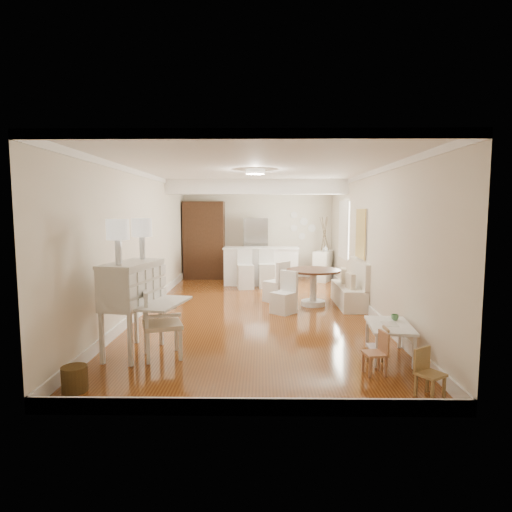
{
  "coord_description": "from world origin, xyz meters",
  "views": [
    {
      "loc": [
        0.12,
        -8.56,
        2.04
      ],
      "look_at": [
        0.0,
        0.3,
        1.09
      ],
      "focal_mm": 30.0,
      "sensor_mm": 36.0,
      "label": 1
    }
  ],
  "objects_px": {
    "gustavian_armchair": "(162,323)",
    "kids_chair_c": "(430,373)",
    "kids_chair_a": "(375,353)",
    "bar_stool_right": "(267,269)",
    "wicker_basket": "(75,379)",
    "fridge": "(268,249)",
    "pantry_cabinet": "(204,240)",
    "bar_stool_left": "(245,270)",
    "kids_chair_b": "(377,346)",
    "dining_table": "(313,287)",
    "slip_chair_far": "(276,281)",
    "breakfast_counter": "(261,266)",
    "kids_table": "(389,341)",
    "sideboard": "(324,266)",
    "slip_chair_near": "(284,292)",
    "secretary_bureau": "(133,308)"
  },
  "relations": [
    {
      "from": "secretary_bureau",
      "to": "wicker_basket",
      "type": "relative_size",
      "value": 4.6
    },
    {
      "from": "slip_chair_far",
      "to": "secretary_bureau",
      "type": "bearing_deg",
      "value": 9.9
    },
    {
      "from": "slip_chair_near",
      "to": "slip_chair_far",
      "type": "xyz_separation_m",
      "value": [
        -0.11,
        1.1,
        0.04
      ]
    },
    {
      "from": "slip_chair_far",
      "to": "breakfast_counter",
      "type": "xyz_separation_m",
      "value": [
        -0.35,
        2.2,
        0.06
      ]
    },
    {
      "from": "slip_chair_far",
      "to": "bar_stool_left",
      "type": "xyz_separation_m",
      "value": [
        -0.75,
        1.55,
        0.05
      ]
    },
    {
      "from": "slip_chair_near",
      "to": "dining_table",
      "type": "bearing_deg",
      "value": 87.23
    },
    {
      "from": "slip_chair_far",
      "to": "breakfast_counter",
      "type": "height_order",
      "value": "breakfast_counter"
    },
    {
      "from": "pantry_cabinet",
      "to": "fridge",
      "type": "xyz_separation_m",
      "value": [
        1.9,
        -0.03,
        -0.25
      ]
    },
    {
      "from": "kids_table",
      "to": "slip_chair_far",
      "type": "xyz_separation_m",
      "value": [
        -1.45,
        3.65,
        0.22
      ]
    },
    {
      "from": "gustavian_armchair",
      "to": "kids_table",
      "type": "height_order",
      "value": "gustavian_armchair"
    },
    {
      "from": "bar_stool_left",
      "to": "slip_chair_near",
      "type": "bearing_deg",
      "value": -81.86
    },
    {
      "from": "bar_stool_right",
      "to": "secretary_bureau",
      "type": "bearing_deg",
      "value": -113.93
    },
    {
      "from": "kids_chair_b",
      "to": "breakfast_counter",
      "type": "height_order",
      "value": "breakfast_counter"
    },
    {
      "from": "kids_chair_c",
      "to": "slip_chair_far",
      "type": "distance_m",
      "value": 5.17
    },
    {
      "from": "slip_chair_far",
      "to": "breakfast_counter",
      "type": "distance_m",
      "value": 2.23
    },
    {
      "from": "gustavian_armchair",
      "to": "bar_stool_right",
      "type": "bearing_deg",
      "value": -34.66
    },
    {
      "from": "wicker_basket",
      "to": "fridge",
      "type": "bearing_deg",
      "value": 74.17
    },
    {
      "from": "kids_table",
      "to": "kids_chair_b",
      "type": "relative_size",
      "value": 1.83
    },
    {
      "from": "bar_stool_left",
      "to": "pantry_cabinet",
      "type": "bearing_deg",
      "value": 117.03
    },
    {
      "from": "breakfast_counter",
      "to": "kids_chair_a",
      "type": "bearing_deg",
      "value": -77.52
    },
    {
      "from": "dining_table",
      "to": "pantry_cabinet",
      "type": "distance_m",
      "value": 4.7
    },
    {
      "from": "slip_chair_near",
      "to": "breakfast_counter",
      "type": "xyz_separation_m",
      "value": [
        -0.46,
        3.3,
        0.1
      ]
    },
    {
      "from": "kids_chair_a",
      "to": "kids_chair_c",
      "type": "distance_m",
      "value": 0.79
    },
    {
      "from": "wicker_basket",
      "to": "gustavian_armchair",
      "type": "bearing_deg",
      "value": 57.23
    },
    {
      "from": "wicker_basket",
      "to": "dining_table",
      "type": "distance_m",
      "value": 5.5
    },
    {
      "from": "secretary_bureau",
      "to": "slip_chair_near",
      "type": "distance_m",
      "value": 3.35
    },
    {
      "from": "dining_table",
      "to": "slip_chair_near",
      "type": "bearing_deg",
      "value": -133.44
    },
    {
      "from": "gustavian_armchair",
      "to": "kids_chair_b",
      "type": "xyz_separation_m",
      "value": [
        2.91,
        -0.27,
        -0.22
      ]
    },
    {
      "from": "kids_chair_a",
      "to": "dining_table",
      "type": "distance_m",
      "value": 3.9
    },
    {
      "from": "slip_chair_near",
      "to": "slip_chair_far",
      "type": "distance_m",
      "value": 1.11
    },
    {
      "from": "pantry_cabinet",
      "to": "gustavian_armchair",
      "type": "bearing_deg",
      "value": -87.17
    },
    {
      "from": "slip_chair_near",
      "to": "pantry_cabinet",
      "type": "distance_m",
      "value": 4.94
    },
    {
      "from": "kids_chair_b",
      "to": "pantry_cabinet",
      "type": "bearing_deg",
      "value": -155.9
    },
    {
      "from": "secretary_bureau",
      "to": "kids_table",
      "type": "xyz_separation_m",
      "value": [
        3.6,
        -0.09,
        -0.43
      ]
    },
    {
      "from": "wicker_basket",
      "to": "kids_chair_c",
      "type": "height_order",
      "value": "kids_chair_c"
    },
    {
      "from": "kids_chair_a",
      "to": "bar_stool_right",
      "type": "height_order",
      "value": "bar_stool_right"
    },
    {
      "from": "secretary_bureau",
      "to": "gustavian_armchair",
      "type": "xyz_separation_m",
      "value": [
        0.44,
        -0.13,
        -0.18
      ]
    },
    {
      "from": "kids_chair_a",
      "to": "kids_chair_c",
      "type": "relative_size",
      "value": 1.01
    },
    {
      "from": "pantry_cabinet",
      "to": "dining_table",
      "type": "bearing_deg",
      "value": -52.35
    },
    {
      "from": "dining_table",
      "to": "gustavian_armchair",
      "type": "bearing_deg",
      "value": -127.04
    },
    {
      "from": "kids_chair_b",
      "to": "breakfast_counter",
      "type": "distance_m",
      "value": 6.36
    },
    {
      "from": "bar_stool_left",
      "to": "kids_chair_b",
      "type": "bearing_deg",
      "value": -80.33
    },
    {
      "from": "breakfast_counter",
      "to": "gustavian_armchair",
      "type": "bearing_deg",
      "value": -102.96
    },
    {
      "from": "bar_stool_left",
      "to": "kids_table",
      "type": "bearing_deg",
      "value": -76.91
    },
    {
      "from": "gustavian_armchair",
      "to": "kids_chair_c",
      "type": "xyz_separation_m",
      "value": [
        3.22,
        -1.25,
        -0.21
      ]
    },
    {
      "from": "kids_table",
      "to": "dining_table",
      "type": "height_order",
      "value": "dining_table"
    },
    {
      "from": "dining_table",
      "to": "fridge",
      "type": "xyz_separation_m",
      "value": [
        -0.93,
        3.64,
        0.51
      ]
    },
    {
      "from": "kids_table",
      "to": "sideboard",
      "type": "distance_m",
      "value": 6.56
    },
    {
      "from": "bar_stool_left",
      "to": "fridge",
      "type": "xyz_separation_m",
      "value": [
        0.6,
        1.7,
        0.4
      ]
    },
    {
      "from": "kids_chair_b",
      "to": "kids_chair_c",
      "type": "bearing_deg",
      "value": 17.68
    }
  ]
}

